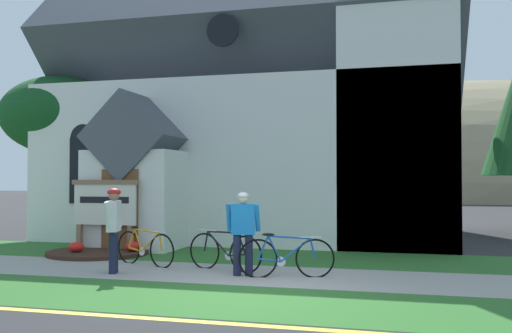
# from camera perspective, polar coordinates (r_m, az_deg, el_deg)

# --- Properties ---
(ground) EXTENTS (140.00, 140.00, 0.00)m
(ground) POSITION_cam_1_polar(r_m,az_deg,el_deg) (13.02, 4.02, -9.44)
(ground) COLOR #2B2B2D
(sidewalk_slab) EXTENTS (32.00, 2.27, 0.01)m
(sidewalk_slab) POSITION_cam_1_polar(r_m,az_deg,el_deg) (11.59, -9.58, -10.40)
(sidewalk_slab) COLOR #99968E
(sidewalk_slab) RESTS_ON ground
(grass_verge) EXTENTS (32.00, 2.33, 0.01)m
(grass_verge) POSITION_cam_1_polar(r_m,az_deg,el_deg) (9.57, -15.34, -12.31)
(grass_verge) COLOR #2D6628
(grass_verge) RESTS_ON ground
(church_lawn) EXTENTS (24.00, 2.86, 0.01)m
(church_lawn) POSITION_cam_1_polar(r_m,az_deg,el_deg) (13.95, -5.23, -8.88)
(church_lawn) COLOR #2D6628
(church_lawn) RESTS_ON ground
(curb_paint_stripe) EXTENTS (28.00, 0.16, 0.01)m
(curb_paint_stripe) POSITION_cam_1_polar(r_m,az_deg,el_deg) (8.48, -19.89, -13.72)
(curb_paint_stripe) COLOR yellow
(curb_paint_stripe) RESTS_ON ground
(church_building) EXTENTS (12.71, 10.04, 12.92)m
(church_building) POSITION_cam_1_polar(r_m,az_deg,el_deg) (18.87, 1.61, 6.93)
(church_building) COLOR white
(church_building) RESTS_ON ground
(church_sign) EXTENTS (1.82, 0.14, 1.83)m
(church_sign) POSITION_cam_1_polar(r_m,az_deg,el_deg) (14.57, -15.10, -3.81)
(church_sign) COLOR #7F6047
(church_sign) RESTS_ON ground
(flower_bed) EXTENTS (2.44, 2.44, 0.34)m
(flower_bed) POSITION_cam_1_polar(r_m,az_deg,el_deg) (14.40, -15.66, -8.32)
(flower_bed) COLOR #382319
(flower_bed) RESTS_ON ground
(bicycle_yellow) EXTENTS (1.69, 0.55, 0.84)m
(bicycle_yellow) POSITION_cam_1_polar(r_m,az_deg,el_deg) (11.46, -3.18, -8.59)
(bicycle_yellow) COLOR black
(bicycle_yellow) RESTS_ON ground
(bicycle_silver) EXTENTS (1.64, 0.72, 0.84)m
(bicycle_silver) POSITION_cam_1_polar(r_m,az_deg,el_deg) (12.34, -11.24, -8.10)
(bicycle_silver) COLOR black
(bicycle_silver) RESTS_ON ground
(bicycle_blue) EXTENTS (1.75, 0.54, 0.85)m
(bicycle_blue) POSITION_cam_1_polar(r_m,az_deg,el_deg) (10.63, 3.07, -9.17)
(bicycle_blue) COLOR black
(bicycle_blue) RESTS_ON ground
(cyclist_in_red_jersey) EXTENTS (0.32, 0.78, 1.66)m
(cyclist_in_red_jersey) POSITION_cam_1_polar(r_m,az_deg,el_deg) (11.34, -14.25, -5.65)
(cyclist_in_red_jersey) COLOR #191E38
(cyclist_in_red_jersey) RESTS_ON ground
(cyclist_in_blue_jersey) EXTENTS (0.64, 0.30, 1.60)m
(cyclist_in_blue_jersey) POSITION_cam_1_polar(r_m,az_deg,el_deg) (10.73, -1.33, -6.20)
(cyclist_in_blue_jersey) COLOR #191E38
(cyclist_in_blue_jersey) RESTS_ON ground
(yard_deciduous_tree) EXTENTS (4.01, 4.01, 5.22)m
(yard_deciduous_tree) POSITION_cam_1_polar(r_m,az_deg,el_deg) (19.50, -18.92, 4.81)
(yard_deciduous_tree) COLOR #3D2D1E
(yard_deciduous_tree) RESTS_ON ground
(distant_hill) EXTENTS (98.46, 43.85, 24.75)m
(distant_hill) POSITION_cam_1_polar(r_m,az_deg,el_deg) (66.03, 18.02, -2.90)
(distant_hill) COLOR #847A5B
(distant_hill) RESTS_ON ground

